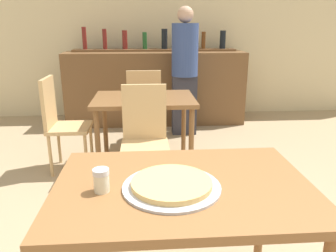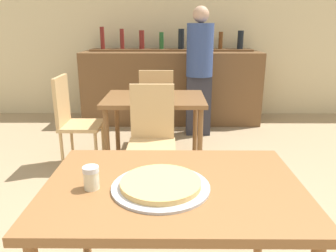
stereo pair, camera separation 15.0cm
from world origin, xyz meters
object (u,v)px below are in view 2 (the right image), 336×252
chair_far_side_front (152,133)px  pizza_tray (161,185)px  person_standing (199,68)px  chair_far_side_back (157,105)px  cheese_shaker (91,178)px  chair_far_side_left (73,117)px

chair_far_side_front → pizza_tray: chair_far_side_front is taller
pizza_tray → person_standing: person_standing is taller
chair_far_side_back → person_standing: size_ratio=0.57×
chair_far_side_back → cheese_shaker: bearing=85.6°
chair_far_side_back → chair_far_side_left: 0.98m
pizza_tray → cheese_shaker: bearing=-179.1°
chair_far_side_back → chair_far_side_left: size_ratio=1.00×
chair_far_side_front → cheese_shaker: size_ratio=9.17×
chair_far_side_front → person_standing: 1.72m
chair_far_side_front → cheese_shaker: 1.40m
chair_far_side_left → pizza_tray: chair_far_side_left is taller
pizza_tray → person_standing: (0.42, 2.97, 0.13)m
pizza_tray → person_standing: bearing=82.0°
chair_far_side_back → pizza_tray: bearing=92.7°
chair_far_side_left → cheese_shaker: bearing=-161.2°
chair_far_side_left → cheese_shaker: chair_far_side_left is taller
cheese_shaker → person_standing: (0.72, 2.97, 0.10)m
person_standing → pizza_tray: bearing=-98.0°
chair_far_side_left → chair_far_side_back: bearing=-57.6°
chair_far_side_front → chair_far_side_back: (0.00, 1.05, 0.00)m
chair_far_side_front → person_standing: person_standing is taller
chair_far_side_back → pizza_tray: size_ratio=2.19×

